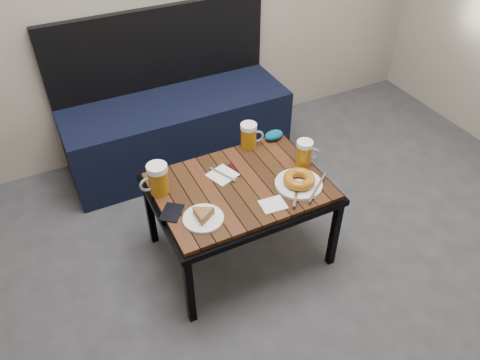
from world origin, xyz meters
name	(u,v)px	position (x,y,z in m)	size (l,w,h in m)	color
bench	(176,123)	(0.01, 1.76, 0.27)	(1.40, 0.50, 0.95)	black
cafe_table	(240,191)	(0.00, 0.83, 0.43)	(0.84, 0.62, 0.47)	black
beer_mug_left	(158,179)	(-0.36, 0.95, 0.55)	(0.14, 0.10, 0.15)	#9D620C
beer_mug_centre	(249,135)	(0.19, 1.09, 0.54)	(0.13, 0.10, 0.14)	#9D620C
beer_mug_right	(305,152)	(0.37, 0.84, 0.54)	(0.13, 0.10, 0.13)	#9D620C
plate_pie	(203,216)	(-0.25, 0.69, 0.49)	(0.18, 0.18, 0.05)	white
plate_bagel	(299,181)	(0.25, 0.70, 0.50)	(0.28, 0.25, 0.06)	white
napkin_left	(222,175)	(-0.04, 0.92, 0.48)	(0.16, 0.16, 0.01)	white
napkin_right	(273,205)	(0.07, 0.63, 0.48)	(0.12, 0.10, 0.01)	white
passport_navy	(172,212)	(-0.36, 0.79, 0.47)	(0.08, 0.12, 0.01)	black
passport_burgundy	(229,172)	(0.00, 0.93, 0.47)	(0.08, 0.11, 0.01)	black
knit_pouch	(274,135)	(0.34, 1.09, 0.50)	(0.11, 0.07, 0.05)	navy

